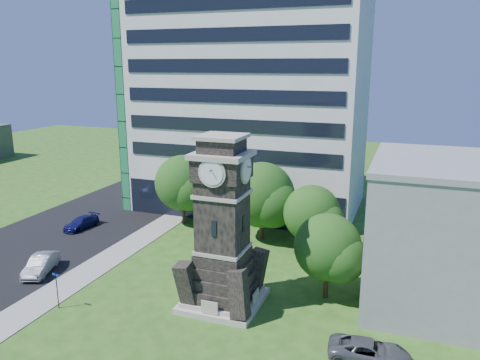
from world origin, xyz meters
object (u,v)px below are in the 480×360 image
at_px(clock_tower, 223,234).
at_px(car_street_north, 81,223).
at_px(car_east_lot, 369,352).
at_px(street_sign, 57,286).
at_px(car_street_mid, 41,264).
at_px(park_bench, 210,300).

height_order(clock_tower, car_street_north, clock_tower).
bearing_deg(car_east_lot, street_sign, 90.03).
height_order(car_east_lot, street_sign, street_sign).
distance_m(car_street_mid, car_street_north, 10.78).
xyz_separation_m(clock_tower, park_bench, (-0.64, -0.87, -4.75)).
distance_m(clock_tower, park_bench, 4.87).
xyz_separation_m(clock_tower, car_east_lot, (10.52, -3.45, -4.63)).
relative_size(clock_tower, park_bench, 6.26).
xyz_separation_m(clock_tower, street_sign, (-10.64, -4.72, -3.59)).
distance_m(car_street_mid, car_east_lot, 26.68).
xyz_separation_m(clock_tower, car_street_mid, (-16.00, -0.56, -4.55)).
relative_size(clock_tower, street_sign, 4.52).
relative_size(clock_tower, car_street_mid, 2.75).
height_order(car_street_north, street_sign, street_sign).
distance_m(car_street_north, car_east_lot, 33.12).
relative_size(car_east_lot, street_sign, 1.74).
distance_m(car_east_lot, park_bench, 11.45).
height_order(clock_tower, car_street_mid, clock_tower).
height_order(car_street_mid, street_sign, street_sign).
xyz_separation_m(car_street_north, street_sign, (9.35, -14.18, 1.09)).
distance_m(clock_tower, car_east_lot, 11.99).
bearing_deg(clock_tower, street_sign, -156.07).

